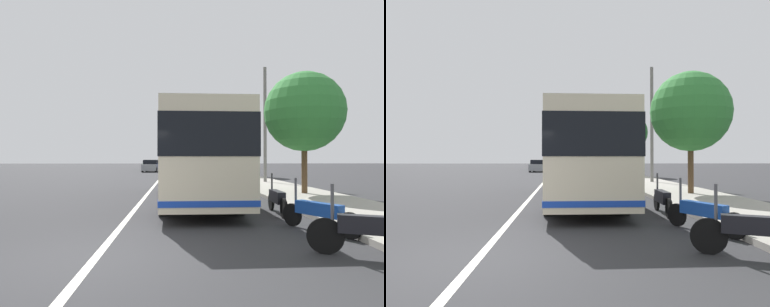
% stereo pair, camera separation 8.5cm
% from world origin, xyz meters
% --- Properties ---
extents(ground_plane, '(220.00, 220.00, 0.00)m').
position_xyz_m(ground_plane, '(0.00, 0.00, 0.00)').
color(ground_plane, '#2D2D30').
extents(sidewalk_curb, '(110.00, 3.60, 0.14)m').
position_xyz_m(sidewalk_curb, '(10.00, -7.04, 0.07)').
color(sidewalk_curb, '#9E998E').
rests_on(sidewalk_curb, ground).
extents(lane_divider_line, '(110.00, 0.16, 0.01)m').
position_xyz_m(lane_divider_line, '(10.00, 0.00, 0.00)').
color(lane_divider_line, silver).
rests_on(lane_divider_line, ground).
extents(coach_bus, '(11.39, 2.83, 3.34)m').
position_xyz_m(coach_bus, '(8.17, -2.10, 1.91)').
color(coach_bus, beige).
rests_on(coach_bus, ground).
extents(motorcycle_mid_row, '(0.98, 2.13, 1.28)m').
position_xyz_m(motorcycle_mid_row, '(-0.12, -4.84, 0.48)').
color(motorcycle_mid_row, black).
rests_on(motorcycle_mid_row, ground).
extents(motorcycle_far_end, '(2.03, 1.08, 1.24)m').
position_xyz_m(motorcycle_far_end, '(2.02, -4.74, 0.45)').
color(motorcycle_far_end, black).
rests_on(motorcycle_far_end, ground).
extents(motorcycle_angled, '(2.18, 0.30, 1.24)m').
position_xyz_m(motorcycle_angled, '(4.62, -4.53, 0.46)').
color(motorcycle_angled, black).
rests_on(motorcycle_angled, ground).
extents(car_ahead_same_lane, '(4.22, 2.17, 1.48)m').
position_xyz_m(car_ahead_same_lane, '(43.59, -1.88, 0.72)').
color(car_ahead_same_lane, navy).
rests_on(car_ahead_same_lane, ground).
extents(car_far_distant, '(4.22, 2.15, 1.54)m').
position_xyz_m(car_far_distant, '(38.21, 1.86, 0.74)').
color(car_far_distant, gray).
rests_on(car_far_distant, ground).
extents(car_oncoming, '(4.57, 1.93, 1.44)m').
position_xyz_m(car_oncoming, '(44.82, 2.60, 0.69)').
color(car_oncoming, '#2D7238').
rests_on(car_oncoming, ground).
extents(car_side_street, '(4.10, 2.14, 1.49)m').
position_xyz_m(car_side_street, '(54.55, -2.72, 0.71)').
color(car_side_street, black).
rests_on(car_side_street, ground).
extents(roadside_tree_mid_block, '(3.65, 3.65, 5.71)m').
position_xyz_m(roadside_tree_mid_block, '(9.54, -7.27, 3.87)').
color(roadside_tree_mid_block, brown).
rests_on(roadside_tree_mid_block, ground).
extents(roadside_tree_far_block, '(3.69, 3.69, 6.10)m').
position_xyz_m(roadside_tree_far_block, '(26.99, -7.71, 4.23)').
color(roadside_tree_far_block, brown).
rests_on(roadside_tree_far_block, ground).
extents(utility_pole, '(0.22, 0.22, 7.99)m').
position_xyz_m(utility_pole, '(17.22, -7.47, 3.99)').
color(utility_pole, slate).
rests_on(utility_pole, ground).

